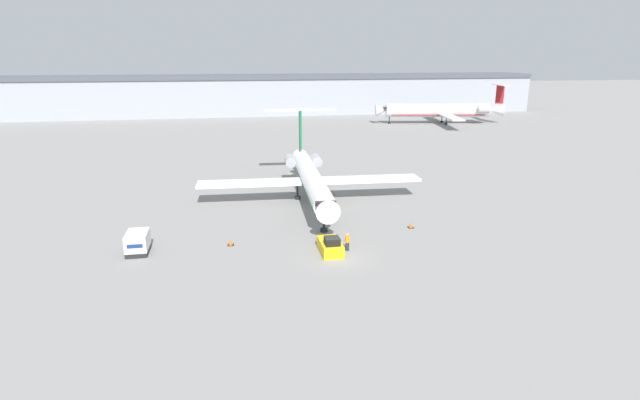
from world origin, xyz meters
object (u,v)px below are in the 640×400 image
object	(u,v)px
luggage_cart	(138,243)
pushback_tug	(330,246)
traffic_cone_left	(231,242)
airplane_parked_far_left	(441,110)
airplane_main	(310,176)
traffic_cone_right	(411,225)
worker_near_tug	(347,242)

from	to	relation	value
luggage_cart	pushback_tug	bearing A→B (deg)	-10.10
traffic_cone_left	airplane_parked_far_left	world-z (taller)	airplane_parked_far_left
traffic_cone_left	airplane_parked_far_left	xyz separation A→B (m)	(58.12, 82.85, 3.30)
airplane_main	traffic_cone_right	xyz separation A→B (m)	(9.03, -12.77, -2.87)
airplane_main	pushback_tug	xyz separation A→B (m)	(-1.06, -18.11, -2.50)
worker_near_tug	traffic_cone_right	size ratio (longest dim) A/B	2.79
worker_near_tug	airplane_parked_far_left	distance (m)	98.37
luggage_cart	worker_near_tug	size ratio (longest dim) A/B	1.76
pushback_tug	airplane_main	bearing A→B (deg)	86.65
traffic_cone_left	traffic_cone_right	size ratio (longest dim) A/B	1.01
pushback_tug	airplane_parked_far_left	world-z (taller)	airplane_parked_far_left
airplane_main	traffic_cone_right	size ratio (longest dim) A/B	46.68
luggage_cart	airplane_parked_far_left	world-z (taller)	airplane_parked_far_left
pushback_tug	airplane_parked_far_left	size ratio (longest dim) A/B	0.11
luggage_cart	traffic_cone_left	size ratio (longest dim) A/B	4.89
airplane_main	airplane_parked_far_left	world-z (taller)	airplane_parked_far_left
pushback_tug	traffic_cone_right	xyz separation A→B (m)	(10.09, 5.34, -0.37)
airplane_main	pushback_tug	distance (m)	18.32
luggage_cart	traffic_cone_left	world-z (taller)	luggage_cart
worker_near_tug	airplane_parked_far_left	xyz separation A→B (m)	(47.03, 86.36, 2.68)
worker_near_tug	airplane_parked_far_left	size ratio (longest dim) A/B	0.05
airplane_main	worker_near_tug	size ratio (longest dim) A/B	16.74
traffic_cone_right	airplane_parked_far_left	world-z (taller)	airplane_parked_far_left
airplane_main	luggage_cart	xyz separation A→B (m)	(-19.16, -14.89, -2.15)
worker_near_tug	traffic_cone_left	size ratio (longest dim) A/B	2.77
pushback_tug	airplane_parked_far_left	distance (m)	99.28
traffic_cone_left	traffic_cone_right	world-z (taller)	traffic_cone_left
pushback_tug	worker_near_tug	distance (m)	1.71
pushback_tug	traffic_cone_left	world-z (taller)	pushback_tug
worker_near_tug	airplane_parked_far_left	bearing A→B (deg)	61.43
luggage_cart	traffic_cone_left	bearing A→B (deg)	2.51
airplane_main	traffic_cone_left	size ratio (longest dim) A/B	46.44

